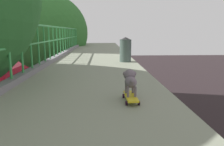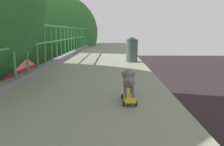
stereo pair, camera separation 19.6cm
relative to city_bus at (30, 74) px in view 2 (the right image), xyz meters
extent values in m
cylinder|color=green|center=(8.17, -20.56, 4.51)|extent=(0.04, 0.04, 1.02)
cylinder|color=green|center=(8.17, -19.97, 4.51)|extent=(0.04, 0.04, 1.02)
cylinder|color=green|center=(8.17, -19.38, 4.51)|extent=(0.04, 0.04, 1.02)
cylinder|color=green|center=(8.17, -18.78, 4.51)|extent=(0.04, 0.04, 1.02)
cylinder|color=green|center=(8.17, -18.19, 4.51)|extent=(0.04, 0.04, 1.02)
cylinder|color=green|center=(8.17, -17.60, 4.51)|extent=(0.04, 0.04, 1.02)
cylinder|color=green|center=(8.17, -17.00, 4.51)|extent=(0.04, 0.04, 1.02)
cylinder|color=green|center=(8.17, -16.41, 4.51)|extent=(0.04, 0.04, 1.02)
cylinder|color=green|center=(8.17, -15.81, 4.51)|extent=(0.04, 0.04, 1.02)
cylinder|color=green|center=(8.17, -15.22, 4.51)|extent=(0.04, 0.04, 1.02)
cylinder|color=green|center=(8.17, -14.63, 4.51)|extent=(0.04, 0.04, 1.02)
cylinder|color=green|center=(8.17, -14.03, 4.51)|extent=(0.04, 0.04, 1.02)
cylinder|color=green|center=(8.17, -13.44, 4.51)|extent=(0.04, 0.04, 1.02)
cylinder|color=green|center=(8.17, -12.85, 4.51)|extent=(0.04, 0.04, 1.02)
cylinder|color=green|center=(8.17, -12.25, 4.51)|extent=(0.04, 0.04, 1.02)
cylinder|color=green|center=(8.17, -11.66, 4.51)|extent=(0.04, 0.04, 1.02)
cylinder|color=green|center=(8.17, -11.06, 4.51)|extent=(0.04, 0.04, 1.02)
cylinder|color=green|center=(8.17, -10.47, 4.51)|extent=(0.04, 0.04, 1.02)
cylinder|color=green|center=(8.17, -9.88, 4.51)|extent=(0.04, 0.04, 1.02)
cylinder|color=green|center=(8.17, -9.28, 4.51)|extent=(0.04, 0.04, 1.02)
cylinder|color=green|center=(8.17, -8.69, 4.51)|extent=(0.04, 0.04, 1.02)
cylinder|color=green|center=(8.17, -8.09, 4.51)|extent=(0.04, 0.04, 1.02)
cylinder|color=green|center=(8.17, -7.50, 4.51)|extent=(0.04, 0.04, 1.02)
cylinder|color=green|center=(8.17, -6.91, 4.51)|extent=(0.04, 0.04, 1.02)
cube|color=#B31022|center=(0.00, 0.00, -0.08)|extent=(2.54, 11.66, 2.85)
cube|color=black|center=(0.00, 0.00, 0.42)|extent=(2.56, 10.73, 0.70)
cylinder|color=black|center=(1.22, 4.08, -1.31)|extent=(0.28, 0.96, 0.96)
cylinder|color=black|center=(-1.22, 4.08, -1.31)|extent=(0.28, 0.96, 0.96)
cylinder|color=black|center=(1.22, -3.21, -1.31)|extent=(0.28, 0.96, 0.96)
cylinder|color=black|center=(-1.22, -3.21, -1.31)|extent=(0.28, 0.96, 0.96)
cylinder|color=#4B3321|center=(5.86, -8.64, 0.69)|extent=(0.53, 0.53, 4.96)
ellipsoid|color=#32702E|center=(5.86, -8.64, 4.78)|extent=(5.84, 5.84, 5.53)
cube|color=gold|center=(10.26, -21.59, 3.94)|extent=(0.16, 0.52, 0.02)
cylinder|color=black|center=(10.34, -21.42, 3.90)|extent=(0.03, 0.06, 0.06)
cylinder|color=black|center=(10.17, -21.42, 3.90)|extent=(0.03, 0.06, 0.06)
cylinder|color=black|center=(10.34, -21.75, 3.90)|extent=(0.03, 0.06, 0.06)
cylinder|color=black|center=(10.17, -21.76, 3.90)|extent=(0.03, 0.06, 0.06)
cylinder|color=slate|center=(10.30, -21.45, 4.03)|extent=(0.04, 0.04, 0.14)
cylinder|color=slate|center=(10.20, -21.45, 4.03)|extent=(0.04, 0.04, 0.14)
cylinder|color=slate|center=(10.31, -21.66, 4.03)|extent=(0.04, 0.04, 0.14)
cylinder|color=slate|center=(10.21, -21.66, 4.03)|extent=(0.04, 0.04, 0.14)
ellipsoid|color=slate|center=(10.26, -21.56, 4.15)|extent=(0.17, 0.28, 0.15)
sphere|color=slate|center=(10.25, -21.44, 4.22)|extent=(0.17, 0.17, 0.17)
ellipsoid|color=#62555B|center=(10.25, -21.36, 4.21)|extent=(0.06, 0.08, 0.05)
sphere|color=slate|center=(10.32, -21.44, 4.24)|extent=(0.07, 0.07, 0.07)
sphere|color=slate|center=(10.19, -21.44, 4.24)|extent=(0.07, 0.07, 0.07)
sphere|color=slate|center=(10.26, -21.70, 4.19)|extent=(0.08, 0.08, 0.08)
cylinder|color=#43544E|center=(10.61, -17.50, 4.24)|extent=(0.38, 0.38, 0.73)
cone|color=black|center=(10.61, -17.50, 4.63)|extent=(0.39, 0.39, 0.10)
camera|label=1|loc=(9.86, -24.48, 4.85)|focal=34.13mm
camera|label=2|loc=(10.05, -24.48, 4.85)|focal=34.13mm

